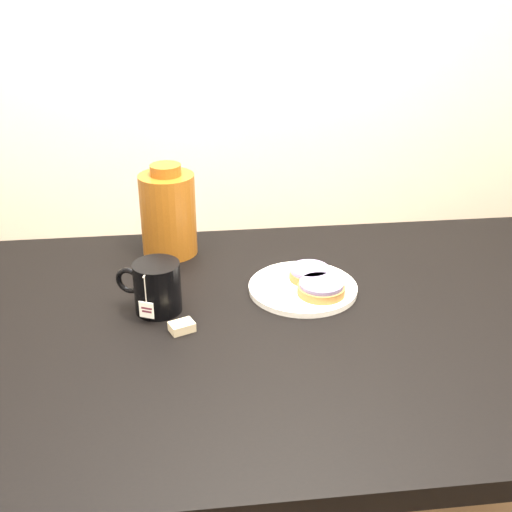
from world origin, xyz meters
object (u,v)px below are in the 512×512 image
object	(u,v)px
teabag_pouch	(182,327)
bagel_package	(168,213)
mug	(156,287)
bagel_back	(310,273)
plate	(303,287)
table	(298,354)
bagel_front	(321,288)

from	to	relation	value
teabag_pouch	bagel_package	world-z (taller)	bagel_package
mug	teabag_pouch	size ratio (longest dim) A/B	3.25
bagel_back	teabag_pouch	bearing A→B (deg)	-150.37
bagel_back	plate	bearing A→B (deg)	-124.83
table	plate	distance (m)	0.15
plate	bagel_package	world-z (taller)	bagel_package
table	plate	bearing A→B (deg)	76.25
table	bagel_front	size ratio (longest dim) A/B	10.24
table	bagel_package	size ratio (longest dim) A/B	6.49
table	bagel_back	bearing A→B (deg)	71.48
table	plate	world-z (taller)	plate
mug	plate	bearing A→B (deg)	32.59
bagel_back	table	bearing A→B (deg)	-108.52
table	mug	xyz separation A→B (m)	(-0.27, 0.07, 0.14)
bagel_front	teabag_pouch	bearing A→B (deg)	-162.67
teabag_pouch	plate	bearing A→B (deg)	26.70
plate	bagel_front	size ratio (longest dim) A/B	1.67
bagel_front	mug	bearing A→B (deg)	-179.18
plate	bagel_back	world-z (taller)	bagel_back
bagel_back	mug	distance (m)	0.33
bagel_back	bagel_package	size ratio (longest dim) A/B	0.54
table	bagel_back	size ratio (longest dim) A/B	11.91
teabag_pouch	mug	bearing A→B (deg)	118.95
mug	bagel_back	bearing A→B (deg)	36.90
plate	bagel_package	size ratio (longest dim) A/B	1.06
teabag_pouch	bagel_package	bearing A→B (deg)	93.56
bagel_back	mug	bearing A→B (deg)	-167.39
bagel_front	bagel_package	xyz separation A→B (m)	(-0.31, 0.26, 0.07)
plate	table	bearing A→B (deg)	-103.75
mug	bagel_package	size ratio (longest dim) A/B	0.68
plate	bagel_front	distance (m)	0.05
plate	bagel_back	distance (m)	0.04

